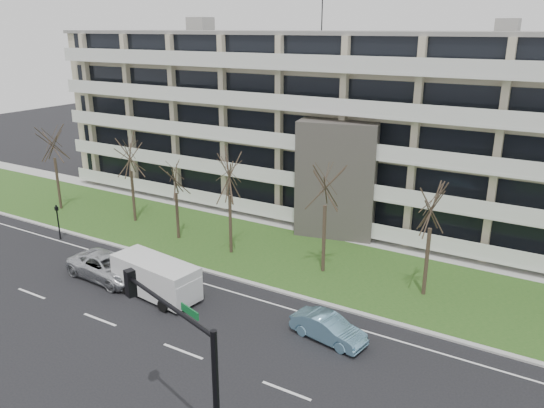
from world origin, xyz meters
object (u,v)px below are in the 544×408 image
Objects in this scene: blue_sedan at (328,328)px; traffic_signal at (183,362)px; white_van at (156,275)px; pedestrian_signal at (58,218)px; silver_pickup at (108,267)px.

blue_sedan is 10.93m from traffic_signal.
pedestrian_signal is (-12.68, 2.97, 0.42)m from white_van.
blue_sedan is 11.06m from white_van.
pedestrian_signal reaches higher than silver_pickup.
blue_sedan is at bearing -83.32° from silver_pickup.
traffic_signal is at bearing -15.07° from pedestrian_signal.
pedestrian_signal reaches higher than white_van.
blue_sedan is 0.68× the size of white_van.
silver_pickup is 0.86× the size of traffic_signal.
traffic_signal is at bearing -119.52° from silver_pickup.
silver_pickup is 0.97× the size of white_van.
traffic_signal reaches higher than pedestrian_signal.
white_van is (-11.00, -0.92, 0.68)m from blue_sedan.
blue_sedan is 23.79m from pedestrian_signal.
pedestrian_signal is at bearing 169.07° from traffic_signal.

